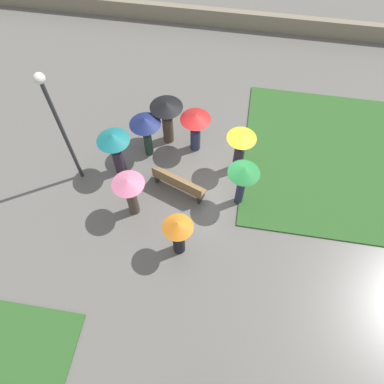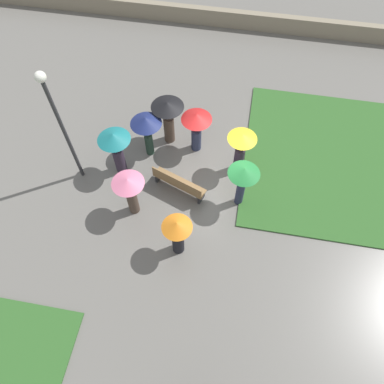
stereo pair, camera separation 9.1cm
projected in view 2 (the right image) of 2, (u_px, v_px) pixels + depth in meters
name	position (u px, v px, depth m)	size (l,w,h in m)	color
ground_plane	(210.00, 179.00, 13.53)	(90.00, 90.00, 0.00)	#66635E
lawn_patch_near	(368.00, 165.00, 13.81)	(9.06, 6.67, 0.06)	#2D5B26
parapet_wall	(239.00, 19.00, 17.87)	(45.00, 0.35, 0.81)	gray
park_bench	(178.00, 183.00, 12.87)	(1.96, 1.07, 0.90)	brown
lamp_post	(58.00, 118.00, 11.11)	(0.32, 0.32, 4.67)	#2D2D30
crowd_person_green	(243.00, 177.00, 11.73)	(1.02, 1.02, 1.99)	#282D47
crowd_person_yellow	(241.00, 147.00, 12.69)	(1.00, 1.00, 1.90)	#2D2333
crowd_person_orange	(177.00, 232.00, 11.07)	(0.92, 0.92, 1.83)	black
crowd_person_teal	(116.00, 146.00, 12.58)	(1.12, 1.12, 1.97)	#2D2333
crowd_person_navy	(147.00, 126.00, 12.93)	(1.10, 1.10, 1.87)	#1E3328
crowd_person_black	(168.00, 115.00, 13.36)	(1.17, 1.17, 1.95)	#47382D
crowd_person_pink	(130.00, 189.00, 11.76)	(1.03, 1.03, 1.87)	#47382D
crowd_person_red	(196.00, 125.00, 13.18)	(1.09, 1.09, 1.81)	#282D47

